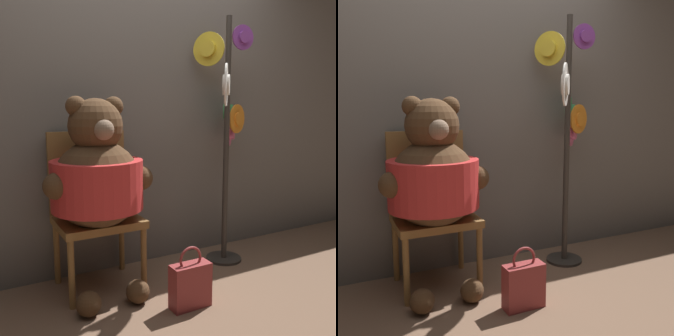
# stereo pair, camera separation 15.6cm
# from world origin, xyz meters

# --- Properties ---
(ground_plane) EXTENTS (14.00, 14.00, 0.00)m
(ground_plane) POSITION_xyz_m (0.00, 0.00, 0.00)
(ground_plane) COLOR brown
(wall_back) EXTENTS (8.00, 0.10, 2.32)m
(wall_back) POSITION_xyz_m (0.00, 0.61, 1.16)
(wall_back) COLOR #66605B
(wall_back) RESTS_ON ground_plane
(chair) EXTENTS (0.54, 0.45, 1.05)m
(chair) POSITION_xyz_m (-0.35, 0.39, 0.56)
(chair) COLOR olive
(chair) RESTS_ON ground_plane
(teddy_bear) EXTENTS (0.70, 0.62, 1.28)m
(teddy_bear) POSITION_xyz_m (-0.37, 0.23, 0.76)
(teddy_bear) COLOR #4C331E
(teddy_bear) RESTS_ON ground_plane
(hat_display_rack) EXTENTS (0.48, 0.51, 1.88)m
(hat_display_rack) POSITION_xyz_m (0.69, 0.30, 1.10)
(hat_display_rack) COLOR #332D28
(hat_display_rack) RESTS_ON ground_plane
(handbag_on_ground) EXTENTS (0.25, 0.11, 0.39)m
(handbag_on_ground) POSITION_xyz_m (0.04, -0.22, 0.15)
(handbag_on_ground) COLOR maroon
(handbag_on_ground) RESTS_ON ground_plane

